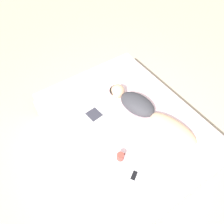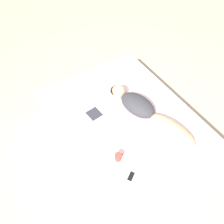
{
  "view_description": "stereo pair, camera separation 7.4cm",
  "coord_description": "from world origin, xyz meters",
  "px_view_note": "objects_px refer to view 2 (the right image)",
  "views": [
    {
      "loc": [
        -1.14,
        -1.33,
        2.94
      ],
      "look_at": [
        -0.11,
        0.17,
        0.59
      ],
      "focal_mm": 35.0,
      "sensor_mm": 36.0,
      "label": 1
    },
    {
      "loc": [
        -1.08,
        -1.37,
        2.94
      ],
      "look_at": [
        -0.11,
        0.17,
        0.59
      ],
      "focal_mm": 35.0,
      "sensor_mm": 36.0,
      "label": 2
    }
  ],
  "objects_px": {
    "person": "(147,112)",
    "open_magazine": "(86,119)",
    "coffee_mug": "(118,157)",
    "cell_phone": "(131,176)"
  },
  "relations": [
    {
      "from": "open_magazine",
      "to": "cell_phone",
      "type": "relative_size",
      "value": 3.76
    },
    {
      "from": "coffee_mug",
      "to": "cell_phone",
      "type": "relative_size",
      "value": 0.76
    },
    {
      "from": "open_magazine",
      "to": "coffee_mug",
      "type": "distance_m",
      "value": 0.72
    },
    {
      "from": "person",
      "to": "cell_phone",
      "type": "xyz_separation_m",
      "value": [
        -0.67,
        -0.6,
        -0.09
      ]
    },
    {
      "from": "open_magazine",
      "to": "person",
      "type": "bearing_deg",
      "value": -34.99
    },
    {
      "from": "person",
      "to": "open_magazine",
      "type": "xyz_separation_m",
      "value": [
        -0.71,
        0.39,
        -0.09
      ]
    },
    {
      "from": "person",
      "to": "cell_phone",
      "type": "distance_m",
      "value": 0.9
    },
    {
      "from": "coffee_mug",
      "to": "open_magazine",
      "type": "bearing_deg",
      "value": 93.39
    },
    {
      "from": "person",
      "to": "open_magazine",
      "type": "height_order",
      "value": "person"
    },
    {
      "from": "coffee_mug",
      "to": "person",
      "type": "bearing_deg",
      "value": 26.51
    }
  ]
}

